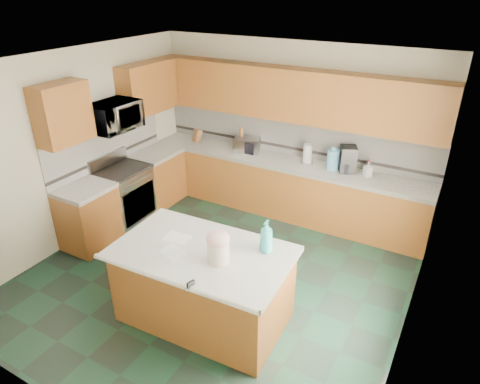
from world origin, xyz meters
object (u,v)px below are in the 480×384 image
Objects in this scene: treat_jar at (218,251)px; soap_bottle_island at (266,236)px; toaster_oven at (247,145)px; island_top at (202,252)px; knife_block at (197,136)px; coffee_maker at (348,159)px; island_base at (204,287)px.

treat_jar is 0.53m from soap_bottle_island.
treat_jar is at bearing -86.57° from toaster_oven.
treat_jar is 3.07m from toaster_oven.
toaster_oven is at bearing 106.52° from island_top.
toaster_oven is at bearing 118.43° from treat_jar.
toaster_oven is (1.00, 0.00, 0.01)m from knife_block.
soap_bottle_island is at bearing -116.88° from coffee_maker.
coffee_maker is (0.72, 2.78, 0.22)m from island_top.
knife_block is at bearing 134.14° from soap_bottle_island.
knife_block reaches higher than island_top.
toaster_oven reaches higher than island_base.
treat_jar reaches higher than knife_block.
island_base is 2.97m from toaster_oven.
soap_bottle_island is (0.60, 0.31, 0.21)m from island_top.
island_base is at bearing -128.60° from coffee_maker.
soap_bottle_island is 0.95× the size of coffee_maker.
island_base is at bearing 168.08° from treat_jar.
island_top is 2.88m from coffee_maker.
island_top is at bearing 168.08° from treat_jar.
island_top is at bearing -90.59° from toaster_oven.
knife_block is (-1.95, 2.75, 0.14)m from island_top.
soap_bottle_island reaches higher than island_top.
treat_jar is at bearing -19.80° from island_top.
island_top is 2.91m from toaster_oven.
knife_block is (-2.21, 2.82, -0.01)m from treat_jar.
knife_block is 2.67m from coffee_maker.
toaster_oven reaches higher than treat_jar.
toaster_oven is (-0.95, 2.75, 0.61)m from island_base.
soap_bottle_island is 3.52m from knife_block.
island_base is 4.61× the size of coffee_maker.
soap_bottle_island reaches higher than knife_block.
toaster_oven is (-1.55, 2.43, -0.06)m from soap_bottle_island.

